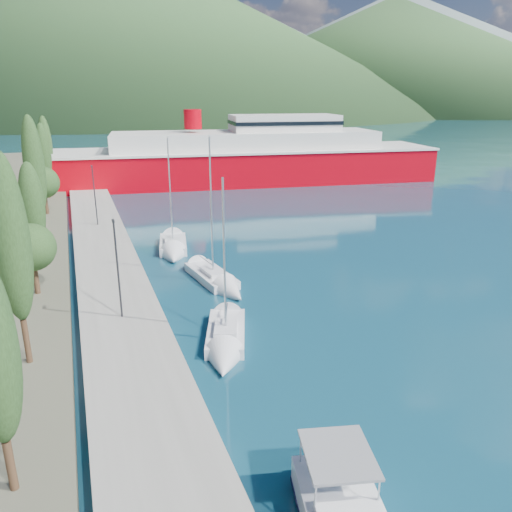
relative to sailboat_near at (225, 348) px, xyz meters
name	(u,v)px	position (x,y,z in m)	size (l,w,h in m)	color
ground	(114,148)	(3.96, 111.69, -0.29)	(1400.00, 1400.00, 0.00)	navy
quay	(107,260)	(-5.04, 17.69, 0.11)	(5.00, 88.00, 0.80)	gray
hills_far	(189,35)	(142.55, 610.42, 77.10)	(1480.00, 900.00, 180.00)	slate
hills_near	(213,41)	(102.00, 364.19, 48.89)	(1010.00, 520.00, 115.00)	#31562C
tree_row	(36,188)	(-10.08, 23.64, 5.57)	(3.49, 64.60, 11.37)	#47301E
lamp_posts	(117,265)	(-5.04, 5.38, 3.80)	(0.15, 47.02, 6.06)	#2D2D33
sailboat_near	(225,348)	(0.00, 0.00, 0.00)	(4.46, 7.61, 10.50)	silver
sailboat_mid	(222,284)	(2.61, 9.34, 0.00)	(3.31, 8.38, 11.74)	silver
sailboat_far	(173,251)	(0.81, 18.63, 0.02)	(3.78, 7.83, 11.05)	silver
ferry	(248,159)	(19.61, 51.78, 3.35)	(61.30, 21.01, 11.94)	#BC000D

